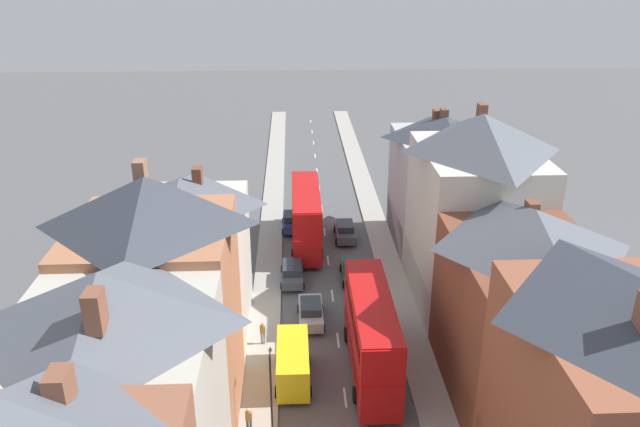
{
  "coord_description": "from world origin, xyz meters",
  "views": [
    {
      "loc": [
        -2.86,
        -12.04,
        24.68
      ],
      "look_at": [
        -0.39,
        42.99,
        1.48
      ],
      "focal_mm": 35.0,
      "sensor_mm": 36.0,
      "label": 1
    }
  ],
  "objects_px": {
    "car_parked_left_b": "(292,221)",
    "delivery_van": "(293,362)",
    "double_decker_bus_mid_street": "(371,333)",
    "car_near_silver": "(353,271)",
    "car_near_blue": "(311,312)",
    "car_mid_white": "(292,272)",
    "double_decker_bus_lead": "(306,216)",
    "car_far_grey": "(345,231)",
    "pedestrian_far_left": "(263,332)",
    "street_lamp": "(271,389)",
    "pedestrian_mid_right": "(249,419)"
  },
  "relations": [
    {
      "from": "street_lamp",
      "to": "car_parked_left_b",
      "type": "bearing_deg",
      "value": 87.64
    },
    {
      "from": "double_decker_bus_mid_street",
      "to": "car_parked_left_b",
      "type": "relative_size",
      "value": 2.59
    },
    {
      "from": "car_near_blue",
      "to": "car_far_grey",
      "type": "bearing_deg",
      "value": 75.53
    },
    {
      "from": "double_decker_bus_lead",
      "to": "car_parked_left_b",
      "type": "xyz_separation_m",
      "value": [
        -1.29,
        3.49,
        -1.97
      ]
    },
    {
      "from": "double_decker_bus_lead",
      "to": "car_far_grey",
      "type": "bearing_deg",
      "value": 16.54
    },
    {
      "from": "double_decker_bus_mid_street",
      "to": "delivery_van",
      "type": "xyz_separation_m",
      "value": [
        -4.89,
        -0.79,
        -1.48
      ]
    },
    {
      "from": "double_decker_bus_mid_street",
      "to": "street_lamp",
      "type": "relative_size",
      "value": 1.96
    },
    {
      "from": "double_decker_bus_lead",
      "to": "delivery_van",
      "type": "bearing_deg",
      "value": -93.8
    },
    {
      "from": "car_near_silver",
      "to": "double_decker_bus_lead",
      "type": "bearing_deg",
      "value": 118.14
    },
    {
      "from": "delivery_van",
      "to": "double_decker_bus_lead",
      "type": "bearing_deg",
      "value": 86.2
    },
    {
      "from": "pedestrian_far_left",
      "to": "car_near_blue",
      "type": "bearing_deg",
      "value": 39.56
    },
    {
      "from": "pedestrian_mid_right",
      "to": "car_near_silver",
      "type": "bearing_deg",
      "value": 67.01
    },
    {
      "from": "double_decker_bus_lead",
      "to": "car_mid_white",
      "type": "relative_size",
      "value": 2.4
    },
    {
      "from": "car_near_blue",
      "to": "car_near_silver",
      "type": "bearing_deg",
      "value": 59.58
    },
    {
      "from": "double_decker_bus_mid_street",
      "to": "car_near_silver",
      "type": "xyz_separation_m",
      "value": [
        0.01,
        11.92,
        -2.01
      ]
    },
    {
      "from": "car_mid_white",
      "to": "pedestrian_mid_right",
      "type": "distance_m",
      "value": 17.49
    },
    {
      "from": "car_near_silver",
      "to": "car_mid_white",
      "type": "height_order",
      "value": "car_near_silver"
    },
    {
      "from": "car_mid_white",
      "to": "pedestrian_mid_right",
      "type": "relative_size",
      "value": 2.8
    },
    {
      "from": "car_mid_white",
      "to": "pedestrian_mid_right",
      "type": "xyz_separation_m",
      "value": [
        -2.44,
        -17.32,
        0.23
      ]
    },
    {
      "from": "double_decker_bus_lead",
      "to": "delivery_van",
      "type": "height_order",
      "value": "double_decker_bus_lead"
    },
    {
      "from": "car_parked_left_b",
      "to": "street_lamp",
      "type": "xyz_separation_m",
      "value": [
        -1.15,
        -27.86,
        2.39
      ]
    },
    {
      "from": "car_parked_left_b",
      "to": "street_lamp",
      "type": "relative_size",
      "value": 0.76
    },
    {
      "from": "car_parked_left_b",
      "to": "car_far_grey",
      "type": "distance_m",
      "value": 5.46
    },
    {
      "from": "double_decker_bus_mid_street",
      "to": "car_near_blue",
      "type": "relative_size",
      "value": 2.58
    },
    {
      "from": "double_decker_bus_mid_street",
      "to": "delivery_van",
      "type": "distance_m",
      "value": 5.17
    },
    {
      "from": "car_parked_left_b",
      "to": "delivery_van",
      "type": "relative_size",
      "value": 0.8
    },
    {
      "from": "double_decker_bus_mid_street",
      "to": "car_mid_white",
      "type": "xyz_separation_m",
      "value": [
        -4.89,
        11.93,
        -2.01
      ]
    },
    {
      "from": "car_parked_left_b",
      "to": "pedestrian_mid_right",
      "type": "relative_size",
      "value": 2.59
    },
    {
      "from": "car_near_silver",
      "to": "pedestrian_far_left",
      "type": "bearing_deg",
      "value": -127.95
    },
    {
      "from": "car_near_silver",
      "to": "street_lamp",
      "type": "relative_size",
      "value": 0.81
    },
    {
      "from": "double_decker_bus_lead",
      "to": "double_decker_bus_mid_street",
      "type": "relative_size",
      "value": 1.0
    },
    {
      "from": "car_parked_left_b",
      "to": "double_decker_bus_mid_street",
      "type": "bearing_deg",
      "value": -77.55
    },
    {
      "from": "car_mid_white",
      "to": "car_far_grey",
      "type": "relative_size",
      "value": 1.04
    },
    {
      "from": "double_decker_bus_lead",
      "to": "car_far_grey",
      "type": "height_order",
      "value": "double_decker_bus_lead"
    },
    {
      "from": "car_mid_white",
      "to": "delivery_van",
      "type": "bearing_deg",
      "value": -90.0
    },
    {
      "from": "double_decker_bus_mid_street",
      "to": "pedestrian_mid_right",
      "type": "height_order",
      "value": "double_decker_bus_mid_street"
    },
    {
      "from": "car_near_blue",
      "to": "car_far_grey",
      "type": "height_order",
      "value": "car_near_blue"
    },
    {
      "from": "delivery_van",
      "to": "pedestrian_far_left",
      "type": "relative_size",
      "value": 3.23
    },
    {
      "from": "car_parked_left_b",
      "to": "car_mid_white",
      "type": "bearing_deg",
      "value": -90.0
    },
    {
      "from": "double_decker_bus_mid_street",
      "to": "car_mid_white",
      "type": "distance_m",
      "value": 13.05
    },
    {
      "from": "street_lamp",
      "to": "double_decker_bus_mid_street",
      "type": "bearing_deg",
      "value": 43.38
    },
    {
      "from": "double_decker_bus_mid_street",
      "to": "car_near_silver",
      "type": "distance_m",
      "value": 12.09
    },
    {
      "from": "car_near_silver",
      "to": "delivery_van",
      "type": "height_order",
      "value": "delivery_van"
    },
    {
      "from": "car_parked_left_b",
      "to": "car_near_blue",
      "type": "bearing_deg",
      "value": -85.46
    },
    {
      "from": "double_decker_bus_mid_street",
      "to": "car_near_blue",
      "type": "bearing_deg",
      "value": 121.81
    },
    {
      "from": "pedestrian_far_left",
      "to": "car_far_grey",
      "type": "bearing_deg",
      "value": 67.47
    },
    {
      "from": "car_near_silver",
      "to": "street_lamp",
      "type": "height_order",
      "value": "street_lamp"
    },
    {
      "from": "double_decker_bus_mid_street",
      "to": "car_near_silver",
      "type": "bearing_deg",
      "value": 89.96
    },
    {
      "from": "car_near_silver",
      "to": "car_far_grey",
      "type": "distance_m",
      "value": 7.82
    },
    {
      "from": "car_far_grey",
      "to": "street_lamp",
      "type": "xyz_separation_m",
      "value": [
        -6.05,
        -25.45,
        2.39
      ]
    }
  ]
}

